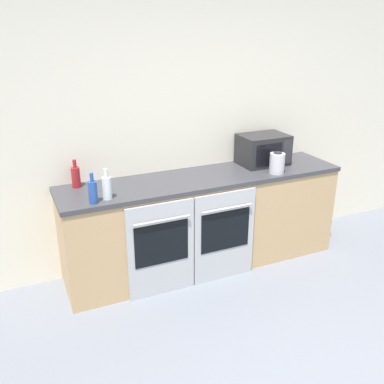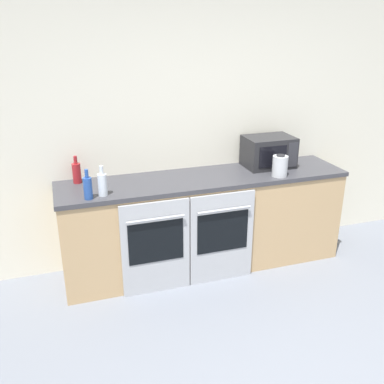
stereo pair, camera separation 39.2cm
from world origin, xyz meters
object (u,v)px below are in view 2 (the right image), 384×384
Objects in this scene: microwave at (269,152)px; oven_left at (156,247)px; bottle_blue at (88,187)px; oven_right at (222,237)px; bottle_clear at (102,184)px; kettle at (280,166)px; bottle_red at (77,172)px.

oven_left is at bearing -161.67° from microwave.
microwave is 1.88× the size of bottle_blue.
bottle_clear is at bearing 172.57° from oven_right.
bottle_blue is at bearing -162.00° from bottle_clear.
oven_left is 0.61m from oven_right.
oven_right is 3.39× the size of bottle_clear.
bottle_blue is (-1.12, 0.09, 0.58)m from oven_right.
oven_left is at bearing -10.14° from bottle_blue.
microwave is 2.30× the size of kettle.
oven_left is 0.78m from bottle_blue.
oven_right is at bearing -7.43° from bottle_clear.
bottle_clear is at bearing 179.45° from kettle.
bottle_red is (-0.06, 0.41, -0.00)m from bottle_blue.
microwave is 1.81m from bottle_red.
bottle_red is at bearing 138.61° from oven_left.
microwave is at bearing -2.87° from bottle_red.
microwave reaches higher than bottle_blue.
bottle_red reaches higher than kettle.
oven_left is 1.00× the size of oven_right.
microwave is 1.66m from bottle_clear.
bottle_blue is (-0.12, -0.04, -0.00)m from bottle_clear.
oven_right is (0.61, 0.00, 0.00)m from oven_left.
oven_left is 3.39× the size of bottle_clear.
bottle_red is at bearing 97.97° from bottle_blue.
oven_left is at bearing 180.00° from oven_right.
oven_right is at bearing -23.11° from bottle_red.
bottle_blue is at bearing 175.32° from oven_right.
oven_right is 1.16m from bottle_clear.
bottle_clear is 1.60m from kettle.
bottle_red is (-0.18, 0.37, -0.00)m from bottle_clear.
microwave is at bearing 10.33° from bottle_blue.
oven_left is 1.34m from kettle.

